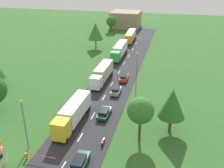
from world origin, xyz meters
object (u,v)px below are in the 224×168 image
at_px(car_lead, 79,163).
at_px(tree_maple, 96,31).
at_px(car_second, 104,113).
at_px(truck_second, 102,73).
at_px(lamppost_second, 137,71).
at_px(person_lead, 0,144).
at_px(lamppost_lead, 24,123).
at_px(tree_birch, 172,104).
at_px(car_third, 116,90).
at_px(barrier_gate, 31,156).
at_px(truck_fourth, 131,36).
at_px(truck_lead, 73,113).
at_px(motorcycle_courier, 103,141).
at_px(car_fourth, 124,78).
at_px(tree_lime, 141,111).
at_px(distant_building, 126,19).
at_px(tree_pine, 111,21).
at_px(truck_third, 120,50).

height_order(car_lead, tree_maple, tree_maple).
bearing_deg(car_second, truck_second, 106.77).
bearing_deg(tree_maple, lamppost_second, -58.90).
bearing_deg(person_lead, car_second, 44.86).
bearing_deg(lamppost_lead, tree_birch, 25.05).
xyz_separation_m(car_third, lamppost_lead, (-8.64, -20.97, 3.71)).
height_order(car_lead, barrier_gate, car_lead).
height_order(truck_second, tree_birch, tree_birch).
bearing_deg(truck_fourth, truck_lead, -90.01).
bearing_deg(motorcycle_courier, lamppost_lead, -161.14).
xyz_separation_m(car_fourth, lamppost_lead, (-8.88, -28.41, 3.74)).
distance_m(truck_second, lamppost_second, 9.96).
bearing_deg(car_fourth, barrier_gate, -103.11).
xyz_separation_m(barrier_gate, lamppost_second, (10.86, 25.05, 4.33)).
bearing_deg(motorcycle_courier, tree_lime, 26.31).
relative_size(car_lead, lamppost_second, 0.51).
xyz_separation_m(truck_lead, person_lead, (-8.02, -9.04, -1.27)).
distance_m(car_third, tree_lime, 16.98).
distance_m(car_fourth, distant_building, 62.84).
bearing_deg(tree_maple, tree_birch, -59.28).
xyz_separation_m(truck_second, lamppost_second, (8.66, -3.99, 2.87)).
bearing_deg(lamppost_second, car_fourth, 124.08).
bearing_deg(lamppost_lead, car_second, 53.19).
bearing_deg(person_lead, lamppost_second, 55.23).
bearing_deg(car_second, barrier_gate, -116.60).
distance_m(truck_fourth, car_second, 53.95).
height_order(truck_lead, car_fourth, truck_lead).
relative_size(barrier_gate, tree_pine, 0.71).
bearing_deg(tree_maple, car_second, -71.15).
distance_m(car_second, lamppost_lead, 14.84).
bearing_deg(car_fourth, truck_third, 105.25).
bearing_deg(lamppost_lead, car_third, 67.61).
relative_size(tree_pine, tree_lime, 0.89).
relative_size(person_lead, lamppost_second, 0.19).
bearing_deg(barrier_gate, truck_lead, 77.34).
height_order(car_lead, person_lead, person_lead).
bearing_deg(tree_maple, truck_second, -69.95).
xyz_separation_m(car_lead, person_lead, (-12.78, 0.98, 0.06)).
xyz_separation_m(car_lead, motorcycle_courier, (1.76, 5.61, -0.29)).
bearing_deg(car_lead, barrier_gate, -178.62).
distance_m(truck_third, car_second, 35.14).
relative_size(truck_third, car_second, 3.09).
relative_size(car_third, lamppost_lead, 0.48).
relative_size(truck_lead, distant_building, 0.94).
bearing_deg(tree_lime, truck_lead, 171.06).
height_order(car_lead, tree_lime, tree_lime).
distance_m(car_lead, motorcycle_courier, 5.89).
relative_size(car_second, car_fourth, 1.08).
relative_size(truck_third, tree_maple, 1.59).
height_order(truck_second, truck_third, truck_third).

